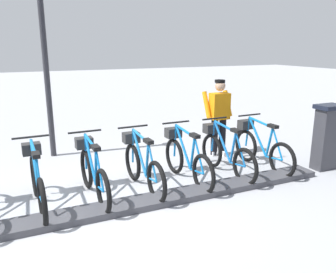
{
  "coord_description": "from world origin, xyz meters",
  "views": [
    {
      "loc": [
        -4.54,
        0.85,
        2.37
      ],
      "look_at": [
        0.5,
        -1.47,
        0.9
      ],
      "focal_mm": 36.99,
      "sensor_mm": 36.0,
      "label": 1
    }
  ],
  "objects_px": {
    "payment_kiosk": "(326,136)",
    "bike_docked_4": "(93,172)",
    "bike_docked_1": "(225,152)",
    "bike_docked_5": "(37,180)",
    "worker_near_rack": "(219,115)",
    "lamp_post": "(43,36)",
    "bike_docked_2": "(186,158)",
    "bike_docked_3": "(142,165)",
    "bike_docked_0": "(261,147)"
  },
  "relations": [
    {
      "from": "bike_docked_3",
      "to": "bike_docked_5",
      "type": "height_order",
      "value": "same"
    },
    {
      "from": "bike_docked_0",
      "to": "bike_docked_3",
      "type": "bearing_deg",
      "value": 90.0
    },
    {
      "from": "bike_docked_0",
      "to": "worker_near_rack",
      "type": "bearing_deg",
      "value": 16.09
    },
    {
      "from": "payment_kiosk",
      "to": "bike_docked_0",
      "type": "xyz_separation_m",
      "value": [
        0.57,
        1.1,
        -0.24
      ]
    },
    {
      "from": "bike_docked_3",
      "to": "worker_near_rack",
      "type": "height_order",
      "value": "worker_near_rack"
    },
    {
      "from": "bike_docked_2",
      "to": "bike_docked_5",
      "type": "height_order",
      "value": "same"
    },
    {
      "from": "worker_near_rack",
      "to": "lamp_post",
      "type": "bearing_deg",
      "value": 66.07
    },
    {
      "from": "bike_docked_2",
      "to": "lamp_post",
      "type": "distance_m",
      "value": 3.85
    },
    {
      "from": "bike_docked_2",
      "to": "bike_docked_3",
      "type": "xyz_separation_m",
      "value": [
        0.0,
        0.83,
        0.0
      ]
    },
    {
      "from": "bike_docked_4",
      "to": "bike_docked_2",
      "type": "bearing_deg",
      "value": -90.0
    },
    {
      "from": "bike_docked_1",
      "to": "bike_docked_3",
      "type": "relative_size",
      "value": 1.0
    },
    {
      "from": "bike_docked_1",
      "to": "lamp_post",
      "type": "distance_m",
      "value": 4.33
    },
    {
      "from": "bike_docked_0",
      "to": "worker_near_rack",
      "type": "xyz_separation_m",
      "value": [
        1.06,
        0.3,
        0.48
      ]
    },
    {
      "from": "bike_docked_3",
      "to": "bike_docked_0",
      "type": "bearing_deg",
      "value": -90.0
    },
    {
      "from": "payment_kiosk",
      "to": "bike_docked_3",
      "type": "distance_m",
      "value": 3.65
    },
    {
      "from": "bike_docked_1",
      "to": "bike_docked_3",
      "type": "bearing_deg",
      "value": 90.0
    },
    {
      "from": "payment_kiosk",
      "to": "bike_docked_5",
      "type": "bearing_deg",
      "value": 83.79
    },
    {
      "from": "bike_docked_2",
      "to": "bike_docked_3",
      "type": "distance_m",
      "value": 0.83
    },
    {
      "from": "payment_kiosk",
      "to": "worker_near_rack",
      "type": "distance_m",
      "value": 2.17
    },
    {
      "from": "bike_docked_5",
      "to": "worker_near_rack",
      "type": "bearing_deg",
      "value": -74.63
    },
    {
      "from": "bike_docked_0",
      "to": "lamp_post",
      "type": "bearing_deg",
      "value": 55.1
    },
    {
      "from": "lamp_post",
      "to": "payment_kiosk",
      "type": "bearing_deg",
      "value": -123.25
    },
    {
      "from": "bike_docked_3",
      "to": "worker_near_rack",
      "type": "xyz_separation_m",
      "value": [
        1.06,
        -2.18,
        0.48
      ]
    },
    {
      "from": "worker_near_rack",
      "to": "lamp_post",
      "type": "xyz_separation_m",
      "value": [
        1.48,
        3.33,
        1.64
      ]
    },
    {
      "from": "bike_docked_5",
      "to": "bike_docked_2",
      "type": "bearing_deg",
      "value": -90.0
    },
    {
      "from": "bike_docked_0",
      "to": "bike_docked_3",
      "type": "height_order",
      "value": "same"
    },
    {
      "from": "bike_docked_0",
      "to": "bike_docked_2",
      "type": "xyz_separation_m",
      "value": [
        0.0,
        1.66,
        0.0
      ]
    },
    {
      "from": "payment_kiosk",
      "to": "bike_docked_2",
      "type": "xyz_separation_m",
      "value": [
        0.57,
        2.76,
        -0.24
      ]
    },
    {
      "from": "bike_docked_1",
      "to": "bike_docked_4",
      "type": "bearing_deg",
      "value": 90.0
    },
    {
      "from": "bike_docked_2",
      "to": "bike_docked_4",
      "type": "xyz_separation_m",
      "value": [
        0.0,
        1.66,
        0.0
      ]
    },
    {
      "from": "payment_kiosk",
      "to": "bike_docked_1",
      "type": "bearing_deg",
      "value": 73.54
    },
    {
      "from": "bike_docked_4",
      "to": "worker_near_rack",
      "type": "xyz_separation_m",
      "value": [
        1.06,
        -3.01,
        0.48
      ]
    },
    {
      "from": "payment_kiosk",
      "to": "bike_docked_5",
      "type": "distance_m",
      "value": 5.29
    },
    {
      "from": "payment_kiosk",
      "to": "bike_docked_0",
      "type": "distance_m",
      "value": 1.27
    },
    {
      "from": "bike_docked_0",
      "to": "bike_docked_5",
      "type": "bearing_deg",
      "value": 90.0
    },
    {
      "from": "payment_kiosk",
      "to": "bike_docked_5",
      "type": "height_order",
      "value": "payment_kiosk"
    },
    {
      "from": "payment_kiosk",
      "to": "bike_docked_4",
      "type": "distance_m",
      "value": 4.47
    },
    {
      "from": "bike_docked_1",
      "to": "worker_near_rack",
      "type": "xyz_separation_m",
      "value": [
        1.06,
        -0.53,
        0.48
      ]
    },
    {
      "from": "bike_docked_2",
      "to": "bike_docked_5",
      "type": "distance_m",
      "value": 2.49
    },
    {
      "from": "bike_docked_0",
      "to": "worker_near_rack",
      "type": "relative_size",
      "value": 1.04
    },
    {
      "from": "lamp_post",
      "to": "worker_near_rack",
      "type": "bearing_deg",
      "value": -113.93
    },
    {
      "from": "bike_docked_4",
      "to": "worker_near_rack",
      "type": "height_order",
      "value": "worker_near_rack"
    },
    {
      "from": "payment_kiosk",
      "to": "lamp_post",
      "type": "height_order",
      "value": "lamp_post"
    },
    {
      "from": "bike_docked_3",
      "to": "bike_docked_1",
      "type": "bearing_deg",
      "value": -90.0
    },
    {
      "from": "bike_docked_1",
      "to": "worker_near_rack",
      "type": "height_order",
      "value": "worker_near_rack"
    },
    {
      "from": "bike_docked_2",
      "to": "bike_docked_1",
      "type": "bearing_deg",
      "value": -90.0
    },
    {
      "from": "bike_docked_0",
      "to": "bike_docked_1",
      "type": "bearing_deg",
      "value": 90.0
    },
    {
      "from": "bike_docked_0",
      "to": "bike_docked_2",
      "type": "distance_m",
      "value": 1.66
    },
    {
      "from": "bike_docked_4",
      "to": "payment_kiosk",
      "type": "bearing_deg",
      "value": -97.36
    },
    {
      "from": "worker_near_rack",
      "to": "bike_docked_2",
      "type": "bearing_deg",
      "value": 127.96
    }
  ]
}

